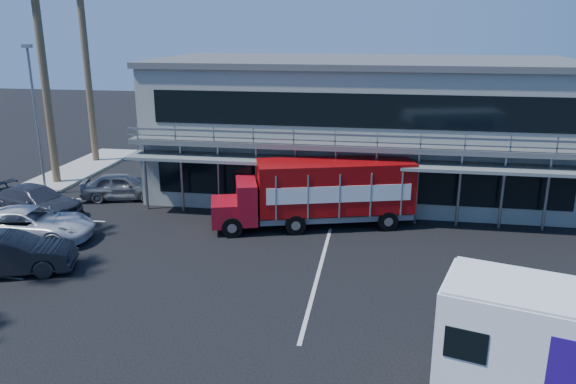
# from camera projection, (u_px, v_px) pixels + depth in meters

# --- Properties ---
(ground) EXTENTS (120.00, 120.00, 0.00)m
(ground) POSITION_uv_depth(u_px,v_px,m) (248.00, 308.00, 18.65)
(ground) COLOR black
(ground) RESTS_ON ground
(building) EXTENTS (22.40, 12.00, 7.30)m
(building) POSITION_uv_depth(u_px,v_px,m) (361.00, 126.00, 31.26)
(building) COLOR gray
(building) RESTS_ON ground
(light_pole_far) EXTENTS (0.50, 0.25, 8.09)m
(light_pole_far) POSITION_uv_depth(u_px,v_px,m) (36.00, 113.00, 30.00)
(light_pole_far) COLOR gray
(light_pole_far) RESTS_ON ground
(red_truck) EXTENTS (9.42, 4.60, 3.10)m
(red_truck) POSITION_uv_depth(u_px,v_px,m) (321.00, 191.00, 25.80)
(red_truck) COLOR #A00C1B
(red_truck) RESTS_ON ground
(parked_car_b) EXTENTS (4.98, 3.13, 1.55)m
(parked_car_b) POSITION_uv_depth(u_px,v_px,m) (9.00, 254.00, 21.06)
(parked_car_b) COLOR black
(parked_car_b) RESTS_ON ground
(parked_car_c) EXTENTS (5.58, 2.98, 1.49)m
(parked_car_c) POSITION_uv_depth(u_px,v_px,m) (31.00, 225.00, 24.28)
(parked_car_c) COLOR silver
(parked_car_c) RESTS_ON ground
(parked_car_d) EXTENTS (5.36, 3.27, 1.45)m
(parked_car_d) POSITION_uv_depth(u_px,v_px,m) (36.00, 201.00, 27.60)
(parked_car_d) COLOR #2A2D38
(parked_car_d) RESTS_ON ground
(parked_car_e) EXTENTS (4.53, 2.65, 1.45)m
(parked_car_e) POSITION_uv_depth(u_px,v_px,m) (122.00, 186.00, 30.15)
(parked_car_e) COLOR slate
(parked_car_e) RESTS_ON ground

